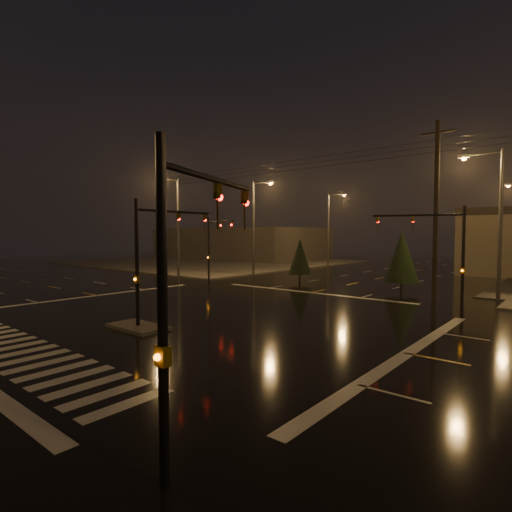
% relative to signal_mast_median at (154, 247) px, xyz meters
% --- Properties ---
extents(ground, '(140.00, 140.00, 0.00)m').
position_rel_signal_mast_median_xyz_m(ground, '(-0.00, 3.07, -3.75)').
color(ground, black).
rests_on(ground, ground).
extents(sidewalk_nw, '(36.00, 36.00, 0.12)m').
position_rel_signal_mast_median_xyz_m(sidewalk_nw, '(-30.00, 33.07, -3.69)').
color(sidewalk_nw, '#4C4944').
rests_on(sidewalk_nw, ground).
extents(median_island, '(3.00, 1.60, 0.15)m').
position_rel_signal_mast_median_xyz_m(median_island, '(-0.00, -0.93, -3.68)').
color(median_island, '#4C4944').
rests_on(median_island, ground).
extents(crosswalk, '(15.00, 2.60, 0.01)m').
position_rel_signal_mast_median_xyz_m(crosswalk, '(-0.00, -5.93, -3.75)').
color(crosswalk, beige).
rests_on(crosswalk, ground).
extents(stop_bar_far, '(16.00, 0.50, 0.01)m').
position_rel_signal_mast_median_xyz_m(stop_bar_far, '(-0.00, 14.07, -3.75)').
color(stop_bar_far, beige).
rests_on(stop_bar_far, ground).
extents(commercial_block, '(30.00, 18.00, 5.60)m').
position_rel_signal_mast_median_xyz_m(commercial_block, '(-35.00, 45.07, -0.95)').
color(commercial_block, '#3B3634').
rests_on(commercial_block, ground).
extents(signal_mast_median, '(0.25, 4.59, 6.00)m').
position_rel_signal_mast_median_xyz_m(signal_mast_median, '(0.00, 0.00, 0.00)').
color(signal_mast_median, black).
rests_on(signal_mast_median, ground).
extents(signal_mast_ne, '(4.84, 1.86, 6.00)m').
position_rel_signal_mast_median_xyz_m(signal_mast_ne, '(9.50, 13.21, 0.04)').
color(signal_mast_ne, black).
rests_on(signal_mast_ne, ground).
extents(signal_mast_nw, '(4.84, 1.86, 6.00)m').
position_rel_signal_mast_median_xyz_m(signal_mast_nw, '(-9.50, 13.21, 0.04)').
color(signal_mast_nw, black).
rests_on(signal_mast_nw, ground).
extents(signal_mast_se, '(1.55, 3.87, 6.00)m').
position_rel_signal_mast_median_xyz_m(signal_mast_se, '(10.23, -6.68, -0.04)').
color(signal_mast_se, black).
rests_on(signal_mast_se, ground).
extents(streetlight_1, '(2.77, 0.32, 10.00)m').
position_rel_signal_mast_median_xyz_m(streetlight_1, '(-11.18, 21.07, 2.05)').
color(streetlight_1, '#38383A').
rests_on(streetlight_1, ground).
extents(streetlight_2, '(2.77, 0.32, 10.00)m').
position_rel_signal_mast_median_xyz_m(streetlight_2, '(-11.18, 37.07, 2.05)').
color(streetlight_2, '#38383A').
rests_on(streetlight_2, ground).
extents(streetlight_3, '(2.77, 0.32, 10.00)m').
position_rel_signal_mast_median_xyz_m(streetlight_3, '(11.18, 19.07, 2.05)').
color(streetlight_3, '#38383A').
rests_on(streetlight_3, ground).
extents(streetlight_5, '(0.32, 2.77, 10.00)m').
position_rel_signal_mast_median_xyz_m(streetlight_5, '(-16.00, 14.26, 2.05)').
color(streetlight_5, '#38383A').
rests_on(streetlight_5, ground).
extents(utility_pole_0, '(2.20, 0.32, 12.00)m').
position_rel_signal_mast_median_xyz_m(utility_pole_0, '(-22.00, 17.07, 2.38)').
color(utility_pole_0, black).
rests_on(utility_pole_0, ground).
extents(utility_pole_1, '(2.20, 0.32, 12.00)m').
position_rel_signal_mast_median_xyz_m(utility_pole_1, '(8.00, 17.07, 2.38)').
color(utility_pole_1, black).
rests_on(utility_pole_1, ground).
extents(conifer_3, '(2.13, 2.13, 4.02)m').
position_rel_signal_mast_median_xyz_m(conifer_3, '(-4.65, 19.67, -1.39)').
color(conifer_3, black).
rests_on(conifer_3, ground).
extents(conifer_4, '(2.56, 2.56, 4.70)m').
position_rel_signal_mast_median_xyz_m(conifer_4, '(4.94, 19.40, -1.06)').
color(conifer_4, black).
rests_on(conifer_4, ground).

